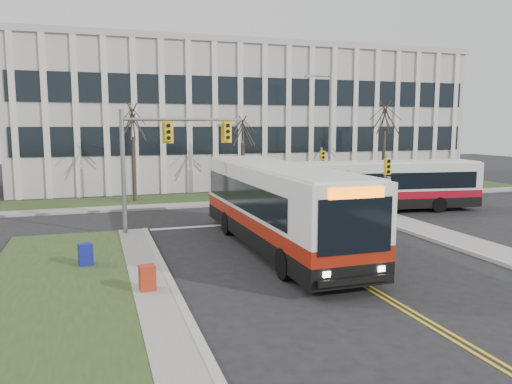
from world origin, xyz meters
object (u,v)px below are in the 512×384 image
at_px(bus_main, 277,208).
at_px(newspaper_box_red, 147,280).
at_px(directory_sign, 252,182).
at_px(newspaper_box_blue, 86,256).
at_px(streetlight, 328,128).
at_px(bus_cross, 388,187).

height_order(bus_main, newspaper_box_red, bus_main).
height_order(directory_sign, newspaper_box_blue, directory_sign).
distance_m(directory_sign, newspaper_box_red, 21.64).
bearing_deg(directory_sign, streetlight, -13.23).
relative_size(directory_sign, bus_main, 0.15).
bearing_deg(bus_cross, streetlight, -164.25).
xyz_separation_m(bus_main, newspaper_box_red, (-6.08, -4.38, -1.34)).
relative_size(streetlight, bus_cross, 0.79).
bearing_deg(newspaper_box_blue, streetlight, 29.27).
bearing_deg(bus_main, directory_sign, 76.20).
distance_m(directory_sign, bus_main, 15.42).
bearing_deg(newspaper_box_red, directory_sign, 58.60).
height_order(bus_main, newspaper_box_blue, bus_main).
distance_m(directory_sign, bus_cross, 10.34).
bearing_deg(directory_sign, bus_main, -103.34).
bearing_deg(bus_main, bus_cross, 34.26).
bearing_deg(bus_cross, bus_main, -48.07).
xyz_separation_m(bus_main, newspaper_box_blue, (-8.02, -0.61, -1.34)).
relative_size(streetlight, newspaper_box_red, 9.68).
xyz_separation_m(newspaper_box_blue, newspaper_box_red, (1.94, -3.77, 0.00)).
distance_m(directory_sign, newspaper_box_blue, 19.44).
bearing_deg(directory_sign, bus_cross, -50.75).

